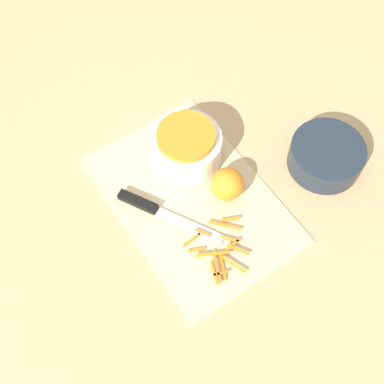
{
  "coord_description": "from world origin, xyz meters",
  "views": [
    {
      "loc": [
        0.44,
        -0.3,
        1.01
      ],
      "look_at": [
        0.0,
        0.0,
        0.04
      ],
      "focal_mm": 50.0,
      "sensor_mm": 36.0,
      "label": 1
    }
  ],
  "objects": [
    {
      "name": "orange_left",
      "position": [
        0.03,
        0.07,
        0.04
      ],
      "size": [
        0.07,
        0.07,
        0.07
      ],
      "color": "orange",
      "rests_on": "cutting_board"
    },
    {
      "name": "ground_plane",
      "position": [
        0.0,
        0.0,
        0.0
      ],
      "size": [
        4.0,
        4.0,
        0.0
      ],
      "primitive_type": "plane",
      "color": "tan"
    },
    {
      "name": "knife",
      "position": [
        -0.03,
        -0.08,
        0.01
      ],
      "size": [
        0.22,
        0.14,
        0.02
      ],
      "rotation": [
        0.0,
        0.0,
        0.52
      ],
      "color": "black",
      "rests_on": "cutting_board"
    },
    {
      "name": "bowl_dark",
      "position": [
        0.09,
        0.29,
        0.03
      ],
      "size": [
        0.16,
        0.16,
        0.06
      ],
      "color": "#1E2833",
      "rests_on": "ground_plane"
    },
    {
      "name": "peel_pile",
      "position": [
        0.13,
        -0.02,
        0.01
      ],
      "size": [
        0.14,
        0.13,
        0.01
      ],
      "color": "orange",
      "rests_on": "cutting_board"
    },
    {
      "name": "bowl_speckled",
      "position": [
        -0.09,
        0.05,
        0.05
      ],
      "size": [
        0.15,
        0.15,
        0.09
      ],
      "color": "silver",
      "rests_on": "cutting_board"
    },
    {
      "name": "cutting_board",
      "position": [
        0.0,
        0.0,
        0.0
      ],
      "size": [
        0.45,
        0.31,
        0.01
      ],
      "color": "#CCB284",
      "rests_on": "ground_plane"
    }
  ]
}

